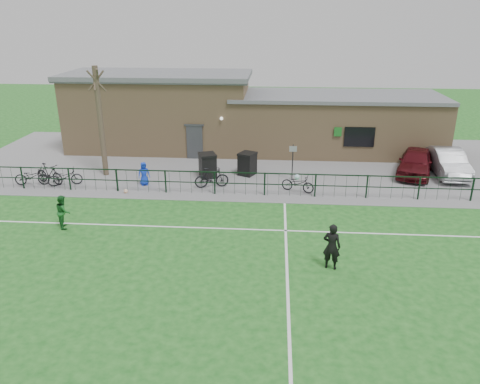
# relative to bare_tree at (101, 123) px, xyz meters

# --- Properties ---
(ground) EXTENTS (90.00, 90.00, 0.00)m
(ground) POSITION_rel_bare_tree_xyz_m (8.00, -10.50, -3.00)
(ground) COLOR #195519
(ground) RESTS_ON ground
(paving_strip) EXTENTS (34.00, 13.00, 0.02)m
(paving_strip) POSITION_rel_bare_tree_xyz_m (8.00, 3.00, -2.99)
(paving_strip) COLOR slate
(paving_strip) RESTS_ON ground
(pitch_line_touch) EXTENTS (28.00, 0.10, 0.01)m
(pitch_line_touch) POSITION_rel_bare_tree_xyz_m (8.00, -2.70, -3.00)
(pitch_line_touch) COLOR white
(pitch_line_touch) RESTS_ON ground
(pitch_line_mid) EXTENTS (28.00, 0.10, 0.01)m
(pitch_line_mid) POSITION_rel_bare_tree_xyz_m (8.00, -6.50, -3.00)
(pitch_line_mid) COLOR white
(pitch_line_mid) RESTS_ON ground
(pitch_line_perp) EXTENTS (0.10, 16.00, 0.01)m
(pitch_line_perp) POSITION_rel_bare_tree_xyz_m (10.00, -10.50, -3.00)
(pitch_line_perp) COLOR white
(pitch_line_perp) RESTS_ON ground
(perimeter_fence) EXTENTS (28.00, 0.10, 1.20)m
(perimeter_fence) POSITION_rel_bare_tree_xyz_m (8.00, -2.50, -2.40)
(perimeter_fence) COLOR black
(perimeter_fence) RESTS_ON ground
(bare_tree) EXTENTS (0.30, 0.30, 6.00)m
(bare_tree) POSITION_rel_bare_tree_xyz_m (0.00, 0.00, 0.00)
(bare_tree) COLOR #46372A
(bare_tree) RESTS_ON ground
(wheelie_bin_left) EXTENTS (1.11, 1.17, 1.25)m
(wheelie_bin_left) POSITION_rel_bare_tree_xyz_m (5.78, 0.06, -2.35)
(wheelie_bin_left) COLOR black
(wheelie_bin_left) RESTS_ON paving_strip
(wheelie_bin_right) EXTENTS (1.09, 1.14, 1.19)m
(wheelie_bin_right) POSITION_rel_bare_tree_xyz_m (7.95, 0.61, -2.38)
(wheelie_bin_right) COLOR black
(wheelie_bin_right) RESTS_ON paving_strip
(sign_post) EXTENTS (0.07, 0.07, 2.00)m
(sign_post) POSITION_rel_bare_tree_xyz_m (10.43, -0.11, -1.98)
(sign_post) COLOR black
(sign_post) RESTS_ON paving_strip
(car_maroon) EXTENTS (3.10, 4.64, 1.47)m
(car_maroon) POSITION_rel_bare_tree_xyz_m (17.35, 1.37, -2.25)
(car_maroon) COLOR #4B0D13
(car_maroon) RESTS_ON paving_strip
(car_silver) EXTENTS (1.68, 4.43, 1.44)m
(car_silver) POSITION_rel_bare_tree_xyz_m (19.16, 1.48, -2.26)
(car_silver) COLOR #A9ABB1
(car_silver) RESTS_ON paving_strip
(bicycle_a) EXTENTS (1.86, 0.88, 0.94)m
(bicycle_a) POSITION_rel_bare_tree_xyz_m (-3.29, -1.94, -2.51)
(bicycle_a) COLOR black
(bicycle_a) RESTS_ON paving_strip
(bicycle_b) EXTENTS (1.90, 1.17, 1.11)m
(bicycle_b) POSITION_rel_bare_tree_xyz_m (-2.45, -1.68, -2.43)
(bicycle_b) COLOR black
(bicycle_b) RESTS_ON paving_strip
(bicycle_c) EXTENTS (1.85, 1.22, 0.92)m
(bicycle_c) POSITION_rel_bare_tree_xyz_m (-1.53, -1.87, -2.52)
(bicycle_c) COLOR black
(bicycle_c) RESTS_ON paving_strip
(bicycle_d) EXTENTS (1.86, 0.98, 1.07)m
(bicycle_d) POSITION_rel_bare_tree_xyz_m (6.23, -1.60, -2.44)
(bicycle_d) COLOR black
(bicycle_d) RESTS_ON paving_strip
(bicycle_e) EXTENTS (1.81, 1.16, 0.90)m
(bicycle_e) POSITION_rel_bare_tree_xyz_m (10.67, -1.87, -2.53)
(bicycle_e) COLOR black
(bicycle_e) RESTS_ON paving_strip
(spectator_child) EXTENTS (0.72, 0.61, 1.25)m
(spectator_child) POSITION_rel_bare_tree_xyz_m (2.62, -1.49, -2.35)
(spectator_child) COLOR #1538CB
(spectator_child) RESTS_ON paving_strip
(goalkeeper_kick) EXTENTS (1.61, 3.87, 2.33)m
(goalkeeper_kick) POSITION_rel_bare_tree_xyz_m (11.52, -9.38, -2.11)
(goalkeeper_kick) COLOR black
(goalkeeper_kick) RESTS_ON ground
(outfield_player) EXTENTS (0.78, 0.86, 1.44)m
(outfield_player) POSITION_rel_bare_tree_xyz_m (0.62, -6.85, -2.28)
(outfield_player) COLOR #1B5F24
(outfield_player) RESTS_ON ground
(ball_ground) EXTENTS (0.21, 0.21, 0.21)m
(ball_ground) POSITION_rel_bare_tree_xyz_m (1.98, -2.73, -2.89)
(ball_ground) COLOR white
(ball_ground) RESTS_ON ground
(clubhouse) EXTENTS (24.25, 5.40, 4.96)m
(clubhouse) POSITION_rel_bare_tree_xyz_m (7.12, 6.00, -0.78)
(clubhouse) COLOR tan
(clubhouse) RESTS_ON ground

